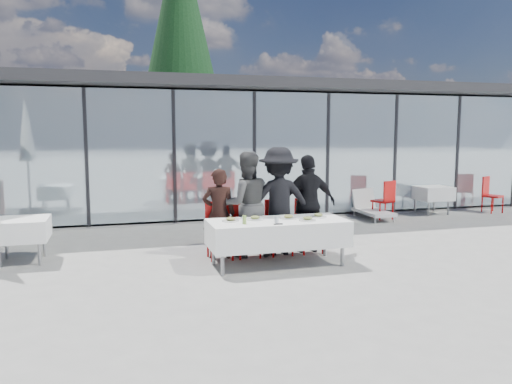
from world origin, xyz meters
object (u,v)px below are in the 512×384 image
diner_d (309,204)px  diner_b (246,204)px  diner_a (219,213)px  plate_b (255,218)px  spare_chair_b (386,198)px  dining_table (278,233)px  spare_table_left (21,230)px  conifer_tree (181,37)px  diner_chair_c (278,224)px  diner_chair_a (219,227)px  plate_c (288,217)px  plate_extra (307,219)px  plate_a (231,220)px  spare_chair_a (490,193)px  diner_c (279,201)px  plate_d (318,216)px  folded_eyeglasses (278,224)px  lounger (370,208)px  diner_chair_d (308,222)px  spare_table_right (432,193)px  juice_bottle (244,220)px

diner_d → diner_b: bearing=-1.6°
diner_a → plate_b: diner_a is taller
spare_chair_b → dining_table: bearing=-139.8°
spare_table_left → conifer_tree: bearing=69.8°
diner_chair_c → diner_d: 0.67m
diner_chair_a → diner_b: bearing=-1.4°
dining_table → diner_d: 1.17m
plate_c → spare_table_left: 4.48m
diner_chair_a → plate_extra: (1.28, -0.92, 0.24)m
diner_a → plate_a: bearing=109.5°
diner_chair_a → spare_chair_a: same height
diner_c → diner_chair_c: (0.00, 0.01, -0.42)m
plate_c → diner_d: bearing=46.8°
diner_a → plate_extra: diner_a is taller
plate_d → plate_extra: 0.39m
plate_d → folded_eyeglasses: plate_d is taller
diner_c → lounger: diner_c is taller
spare_chair_b → folded_eyeglasses: bearing=-137.6°
diner_c → plate_c: 0.69m
dining_table → diner_b: 0.90m
lounger → diner_chair_c: bearing=-140.0°
diner_chair_d → spare_table_right: diner_chair_d is taller
plate_c → plate_extra: (0.24, -0.24, 0.00)m
plate_extra → folded_eyeglasses: bearing=-160.6°
diner_c → spare_table_right: size_ratio=2.23×
diner_a → lounger: 5.42m
spare_chair_a → conifer_tree: 13.03m
diner_d → spare_table_right: (4.78, 3.04, -0.33)m
dining_table → plate_extra: (0.45, -0.17, 0.24)m
diner_b → diner_d: diner_b is taller
plate_b → lounger: bearing=40.9°
dining_table → spare_chair_b: size_ratio=2.32×
plate_a → diner_d: bearing=21.5°
diner_chair_d → folded_eyeglasses: bearing=-130.4°
diner_c → juice_bottle: size_ratio=14.31×
spare_chair_a → diner_chair_d: bearing=-156.4°
dining_table → spare_table_right: size_ratio=2.63×
diner_d → lounger: size_ratio=1.32×
juice_bottle → spare_table_right: 7.39m
diner_chair_a → diner_chair_c: 1.09m
plate_extra → folded_eyeglasses: (-0.57, -0.20, -0.02)m
plate_a → juice_bottle: size_ratio=2.09×
plate_d → diner_chair_d: bearing=82.6°
plate_b → diner_a: bearing=128.2°
spare_chair_b → diner_chair_c: bearing=-144.9°
diner_chair_d → spare_table_left: bearing=172.8°
plate_d → spare_chair_b: bearing=45.5°
diner_chair_d → conifer_tree: 13.50m
diner_b → diner_d: size_ratio=1.04×
diner_chair_d → dining_table: bearing=-138.2°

